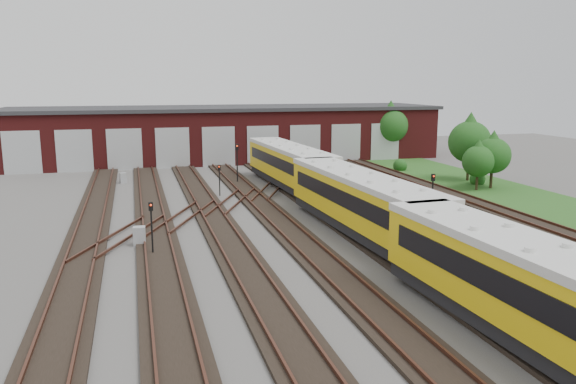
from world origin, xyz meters
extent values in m
plane|color=#484543|center=(0.00, 0.00, 0.00)|extent=(120.00, 120.00, 0.00)
cube|color=black|center=(-14.00, 0.00, 0.09)|extent=(2.40, 70.00, 0.18)
cube|color=#4E2B1F|center=(-14.72, 0.00, 0.26)|extent=(0.10, 70.00, 0.15)
cube|color=#4E2B1F|center=(-13.28, 0.00, 0.26)|extent=(0.10, 70.00, 0.15)
cube|color=black|center=(-10.00, 0.00, 0.09)|extent=(2.40, 70.00, 0.18)
cube|color=#4E2B1F|center=(-10.72, 0.00, 0.26)|extent=(0.10, 70.00, 0.15)
cube|color=#4E2B1F|center=(-9.28, 0.00, 0.26)|extent=(0.10, 70.00, 0.15)
cube|color=black|center=(-6.00, 0.00, 0.09)|extent=(2.40, 70.00, 0.18)
cube|color=#4E2B1F|center=(-6.72, 0.00, 0.26)|extent=(0.10, 70.00, 0.15)
cube|color=#4E2B1F|center=(-5.28, 0.00, 0.26)|extent=(0.10, 70.00, 0.15)
cube|color=black|center=(-2.00, 0.00, 0.09)|extent=(2.40, 70.00, 0.18)
cube|color=#4E2B1F|center=(-2.72, 0.00, 0.26)|extent=(0.10, 70.00, 0.15)
cube|color=#4E2B1F|center=(-1.28, 0.00, 0.26)|extent=(0.10, 70.00, 0.15)
cube|color=black|center=(2.00, 0.00, 0.09)|extent=(2.40, 70.00, 0.18)
cube|color=#4E2B1F|center=(1.28, 0.00, 0.26)|extent=(0.10, 70.00, 0.15)
cube|color=#4E2B1F|center=(2.72, 0.00, 0.26)|extent=(0.10, 70.00, 0.15)
cube|color=black|center=(6.00, 0.00, 0.09)|extent=(2.40, 70.00, 0.18)
cube|color=#4E2B1F|center=(5.28, 0.00, 0.26)|extent=(0.10, 70.00, 0.15)
cube|color=#4E2B1F|center=(6.72, 0.00, 0.26)|extent=(0.10, 70.00, 0.15)
cube|color=black|center=(10.00, 0.00, 0.09)|extent=(2.40, 70.00, 0.18)
cube|color=#4E2B1F|center=(9.28, 0.00, 0.26)|extent=(0.10, 70.00, 0.15)
cube|color=#4E2B1F|center=(10.72, 0.00, 0.26)|extent=(0.10, 70.00, 0.15)
cube|color=black|center=(14.00, 0.00, 0.09)|extent=(2.40, 70.00, 0.18)
cube|color=#4E2B1F|center=(13.28, 0.00, 0.26)|extent=(0.10, 70.00, 0.15)
cube|color=#4E2B1F|center=(14.72, 0.00, 0.26)|extent=(0.10, 70.00, 0.15)
cube|color=#4E2B1F|center=(-8.00, 10.00, 0.26)|extent=(5.40, 9.62, 0.15)
cube|color=#4E2B1F|center=(-4.00, 14.00, 0.26)|extent=(5.40, 9.62, 0.15)
cube|color=#4E2B1F|center=(0.00, 18.00, 0.26)|extent=(5.40, 9.62, 0.15)
cube|color=#4E2B1F|center=(-12.00, 6.00, 0.26)|extent=(5.40, 9.62, 0.15)
cube|color=#4E2B1F|center=(4.00, 22.00, 0.26)|extent=(5.40, 9.62, 0.15)
cube|color=#571516|center=(0.00, 40.00, 3.00)|extent=(50.00, 12.00, 6.00)
cube|color=#2B2B2D|center=(0.00, 40.00, 6.15)|extent=(51.00, 12.50, 0.40)
cube|color=#ADB1B3|center=(-22.00, 33.98, 2.20)|extent=(3.60, 0.12, 4.40)
cube|color=#ADB1B3|center=(-17.00, 33.98, 2.20)|extent=(3.60, 0.12, 4.40)
cube|color=#ADB1B3|center=(-12.00, 33.98, 2.20)|extent=(3.60, 0.12, 4.40)
cube|color=#ADB1B3|center=(-7.00, 33.98, 2.20)|extent=(3.60, 0.12, 4.40)
cube|color=#ADB1B3|center=(-2.00, 33.98, 2.20)|extent=(3.60, 0.12, 4.40)
cube|color=#ADB1B3|center=(3.00, 33.98, 2.20)|extent=(3.60, 0.12, 4.40)
cube|color=#ADB1B3|center=(8.00, 33.98, 2.20)|extent=(3.60, 0.12, 4.40)
cube|color=#ADB1B3|center=(13.00, 33.98, 2.20)|extent=(3.60, 0.12, 4.40)
cube|color=#ADB1B3|center=(18.00, 33.98, 2.20)|extent=(3.60, 0.12, 4.40)
cube|color=#224617|center=(19.00, 10.00, 0.03)|extent=(8.00, 55.00, 0.05)
cube|color=black|center=(2.00, -12.74, 0.66)|extent=(3.31, 16.61, 0.66)
cube|color=#E79E0C|center=(2.00, -12.74, 2.20)|extent=(3.64, 16.62, 2.42)
cube|color=silver|center=(2.00, -12.74, 3.58)|extent=(3.75, 16.63, 0.33)
cube|color=black|center=(0.55, -12.81, 2.48)|extent=(0.75, 14.51, 0.94)
cube|color=black|center=(2.00, 3.26, 0.66)|extent=(3.31, 16.61, 0.66)
cube|color=#E79E0C|center=(2.00, 3.26, 2.20)|extent=(3.64, 16.62, 2.42)
cube|color=silver|center=(2.00, 3.26, 3.58)|extent=(3.75, 16.63, 0.33)
cube|color=black|center=(0.55, 3.19, 2.48)|extent=(0.75, 14.51, 0.94)
cube|color=black|center=(3.45, 3.33, 2.48)|extent=(0.75, 14.51, 0.94)
cube|color=black|center=(2.00, 19.26, 0.66)|extent=(3.31, 16.61, 0.66)
cube|color=#E79E0C|center=(2.00, 19.26, 2.20)|extent=(3.64, 16.62, 2.42)
cube|color=silver|center=(2.00, 19.26, 3.58)|extent=(3.75, 16.63, 0.33)
cube|color=black|center=(0.55, 19.19, 2.48)|extent=(0.75, 14.51, 0.94)
cube|color=black|center=(3.45, 19.33, 2.48)|extent=(0.75, 14.51, 0.94)
cylinder|color=black|center=(-10.33, 2.30, 1.24)|extent=(0.09, 0.09, 2.48)
cube|color=black|center=(-10.33, 2.30, 2.70)|extent=(0.24, 0.15, 0.46)
sphere|color=red|center=(-10.33, 2.21, 2.80)|extent=(0.11, 0.11, 0.11)
cylinder|color=black|center=(-4.41, 17.52, 1.06)|extent=(0.09, 0.09, 2.12)
cube|color=black|center=(-4.41, 17.52, 2.35)|extent=(0.25, 0.18, 0.45)
sphere|color=red|center=(-4.41, 17.43, 2.44)|extent=(0.11, 0.11, 0.11)
cylinder|color=black|center=(-1.96, 22.86, 1.55)|extent=(0.11, 0.11, 3.09)
cube|color=black|center=(-1.96, 22.86, 3.37)|extent=(0.28, 0.17, 0.56)
sphere|color=red|center=(-1.96, 22.74, 3.49)|extent=(0.13, 0.13, 0.13)
cylinder|color=black|center=(8.99, 6.91, 1.20)|extent=(0.10, 0.10, 2.40)
cube|color=black|center=(8.99, 6.91, 2.65)|extent=(0.26, 0.17, 0.50)
sphere|color=red|center=(8.99, 6.81, 2.75)|extent=(0.12, 0.12, 0.12)
cube|color=#999B9E|center=(-10.99, 4.40, 0.56)|extent=(0.72, 0.62, 1.12)
cube|color=#999B9E|center=(-12.15, 25.77, 0.49)|extent=(0.70, 0.64, 0.97)
cube|color=#999B9E|center=(1.28, 7.32, 0.55)|extent=(0.81, 0.74, 1.09)
cube|color=#999B9E|center=(3.42, 29.79, 0.47)|extent=(0.66, 0.59, 0.94)
cube|color=#999B9E|center=(6.06, 23.17, 0.56)|extent=(0.73, 0.63, 1.11)
cylinder|color=#2E2414|center=(19.11, 35.00, 1.10)|extent=(0.25, 0.25, 2.20)
sphere|color=#144213|center=(19.11, 35.00, 4.04)|extent=(4.28, 4.28, 4.28)
cone|color=#144213|center=(19.11, 35.00, 5.57)|extent=(3.67, 3.67, 3.06)
cylinder|color=#2E2414|center=(17.29, 13.92, 0.69)|extent=(0.23, 0.23, 1.39)
sphere|color=#144213|center=(17.29, 13.92, 2.54)|extent=(2.70, 2.70, 2.70)
cone|color=#144213|center=(17.29, 13.92, 3.50)|extent=(2.31, 2.31, 1.93)
cylinder|color=#2E2414|center=(19.30, 18.42, 1.01)|extent=(0.25, 0.25, 2.02)
sphere|color=#144213|center=(19.30, 18.42, 3.70)|extent=(3.92, 3.92, 3.92)
cone|color=#144213|center=(19.30, 18.42, 5.10)|extent=(3.36, 3.36, 2.80)
cylinder|color=#2E2414|center=(19.02, 14.38, 0.80)|extent=(0.25, 0.25, 1.60)
sphere|color=#144213|center=(19.02, 14.38, 2.92)|extent=(3.10, 3.10, 3.10)
cone|color=#144213|center=(19.02, 14.38, 4.03)|extent=(2.66, 2.66, 2.22)
sphere|color=#144213|center=(16.07, 25.97, 0.73)|extent=(1.47, 1.47, 1.47)
sphere|color=#144213|center=(19.07, 16.45, 0.70)|extent=(1.40, 1.40, 1.40)
camera|label=1|loc=(-11.02, -27.57, 9.13)|focal=35.00mm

